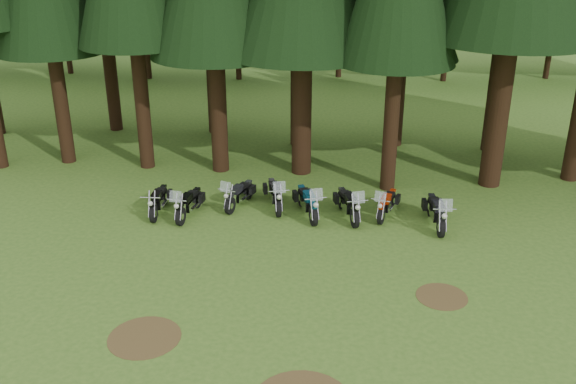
% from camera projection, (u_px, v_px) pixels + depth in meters
% --- Properties ---
extents(ground, '(120.00, 120.00, 0.00)m').
position_uv_depth(ground, '(275.00, 299.00, 17.28)').
color(ground, '#3B631E').
rests_on(ground, ground).
extents(decid_3, '(6.12, 5.95, 7.65)m').
position_uv_depth(decid_3, '(241.00, 6.00, 38.89)').
color(decid_3, '#311D10').
rests_on(decid_3, ground).
extents(decid_4, '(5.93, 5.76, 7.41)m').
position_uv_depth(decid_4, '(345.00, 7.00, 39.54)').
color(decid_4, '#311D10').
rests_on(decid_4, ground).
extents(dirt_patch_0, '(1.80, 1.80, 0.01)m').
position_uv_depth(dirt_patch_0, '(144.00, 337.00, 15.68)').
color(dirt_patch_0, '#4C3D1E').
rests_on(dirt_patch_0, ground).
extents(dirt_patch_1, '(1.40, 1.40, 0.01)m').
position_uv_depth(dirt_patch_1, '(442.00, 296.00, 17.37)').
color(dirt_patch_1, '#4C3D1E').
rests_on(dirt_patch_1, ground).
extents(motorcycle_0, '(0.30, 2.08, 0.85)m').
position_uv_depth(motorcycle_0, '(159.00, 201.00, 22.15)').
color(motorcycle_0, black).
rests_on(motorcycle_0, ground).
extents(motorcycle_1, '(0.61, 2.14, 1.34)m').
position_uv_depth(motorcycle_1, '(189.00, 204.00, 21.90)').
color(motorcycle_1, black).
rests_on(motorcycle_1, ground).
extents(motorcycle_2, '(0.89, 2.03, 1.30)m').
position_uv_depth(motorcycle_2, '(239.00, 195.00, 22.67)').
color(motorcycle_2, black).
rests_on(motorcycle_2, ground).
extents(motorcycle_3, '(0.83, 2.23, 1.41)m').
position_uv_depth(motorcycle_3, '(275.00, 195.00, 22.55)').
color(motorcycle_3, black).
rests_on(motorcycle_3, ground).
extents(motorcycle_4, '(0.99, 2.26, 1.44)m').
position_uv_depth(motorcycle_4, '(307.00, 203.00, 21.92)').
color(motorcycle_4, black).
rests_on(motorcycle_4, ground).
extents(motorcycle_5, '(0.90, 2.21, 1.41)m').
position_uv_depth(motorcycle_5, '(348.00, 205.00, 21.77)').
color(motorcycle_5, black).
rests_on(motorcycle_5, ground).
extents(motorcycle_6, '(0.87, 2.00, 1.28)m').
position_uv_depth(motorcycle_6, '(387.00, 204.00, 21.93)').
color(motorcycle_6, black).
rests_on(motorcycle_6, ground).
extents(motorcycle_7, '(0.51, 2.31, 1.45)m').
position_uv_depth(motorcycle_7, '(436.00, 213.00, 21.17)').
color(motorcycle_7, black).
rests_on(motorcycle_7, ground).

